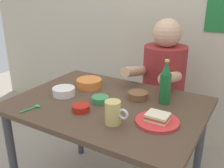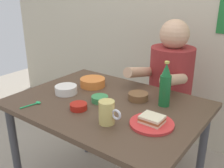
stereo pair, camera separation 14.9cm
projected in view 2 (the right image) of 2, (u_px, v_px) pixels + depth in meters
The scene contains 13 objects.
dining_table at pixel (107, 116), 1.55m from camera, with size 1.10×0.80×0.74m.
stool at pixel (167, 124), 2.07m from camera, with size 0.34×0.34×0.45m.
person_seated at pixel (170, 75), 1.91m from camera, with size 0.33×0.56×0.72m.
plate_orange at pixel (152, 124), 1.27m from camera, with size 0.22×0.22×0.01m, color red.
sandwich at pixel (152, 119), 1.26m from camera, with size 0.11×0.09×0.04m.
beer_mug at pixel (107, 112), 1.27m from camera, with size 0.13×0.08×0.12m.
beer_bottle at pixel (165, 86), 1.44m from camera, with size 0.06×0.06×0.26m.
sambal_bowl_red at pixel (79, 106), 1.43m from camera, with size 0.10×0.10×0.03m.
soup_bowl_orange at pixel (93, 82), 1.76m from camera, with size 0.17×0.17×0.05m.
condiment_bowl_brown at pixel (138, 96), 1.55m from camera, with size 0.12×0.12×0.04m.
dip_bowl_green at pixel (100, 99), 1.52m from camera, with size 0.10×0.10×0.03m.
rice_bowl_white at pixel (66, 89), 1.64m from camera, with size 0.14×0.14×0.05m.
spoon at pixel (35, 104), 1.49m from camera, with size 0.05×0.12×0.01m.
Camera 2 is at (0.85, -1.09, 1.38)m, focal length 41.39 mm.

